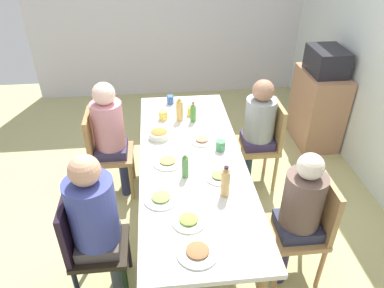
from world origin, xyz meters
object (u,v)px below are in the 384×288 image
at_px(plate_5, 198,252).
at_px(cup_0, 221,146).
at_px(side_cabinet, 317,108).
at_px(microwave, 327,61).
at_px(chair_0, 103,149).
at_px(plate_3, 202,140).
at_px(plate_1, 189,220).
at_px(bowl_0, 159,134).
at_px(person_0, 110,130).
at_px(plate_2, 161,198).
at_px(person_3, 299,208).
at_px(bottle_2, 225,182).
at_px(chair_2, 87,242).
at_px(plate_0, 219,176).
at_px(bottle_1, 179,109).
at_px(dining_table, 192,167).
at_px(plate_4, 168,161).
at_px(cup_2, 163,115).
at_px(chair_1, 265,140).
at_px(bottle_0, 193,112).
at_px(person_2, 95,217).
at_px(chair_3, 308,224).
at_px(bottle_3, 185,166).
at_px(cup_3, 170,100).
at_px(person_1, 258,124).
at_px(cup_1, 191,111).

distance_m(plate_5, cup_0, 1.12).
xyz_separation_m(side_cabinet, microwave, (0.00, 0.00, 0.59)).
height_order(chair_0, cup_0, chair_0).
bearing_deg(plate_3, plate_1, -12.37).
distance_m(bowl_0, microwave, 2.14).
bearing_deg(person_0, plate_2, 23.02).
xyz_separation_m(person_3, bottle_2, (-0.12, -0.53, 0.18)).
height_order(chair_2, plate_0, chair_2).
distance_m(chair_0, chair_2, 1.17).
bearing_deg(plate_1, bottle_1, 178.12).
xyz_separation_m(person_3, plate_2, (-0.12, -0.98, 0.08)).
xyz_separation_m(dining_table, plate_4, (0.03, -0.20, 0.09)).
distance_m(chair_2, cup_2, 1.44).
bearing_deg(chair_1, cup_2, -96.11).
relative_size(bowl_0, bottle_0, 0.90).
height_order(cup_2, side_cabinet, side_cabinet).
bearing_deg(chair_0, plate_0, 49.31).
distance_m(person_2, chair_3, 1.54).
xyz_separation_m(plate_2, plate_5, (0.50, 0.20, 0.00)).
relative_size(chair_2, bottle_0, 4.43).
distance_m(plate_1, bottle_0, 1.34).
xyz_separation_m(person_2, bowl_0, (-0.94, 0.46, 0.04)).
height_order(chair_2, bottle_3, bottle_3).
bearing_deg(plate_2, chair_0, -152.90).
relative_size(chair_3, plate_2, 3.66).
xyz_separation_m(chair_0, cup_3, (-0.43, 0.68, 0.28)).
height_order(plate_2, bottle_0, bottle_0).
relative_size(person_0, person_1, 1.04).
relative_size(chair_1, chair_2, 1.00).
relative_size(person_1, cup_3, 10.89).
relative_size(chair_3, cup_1, 8.12).
bearing_deg(chair_0, cup_3, 121.99).
relative_size(person_1, cup_1, 10.49).
bearing_deg(chair_0, cup_1, 100.73).
distance_m(plate_0, bottle_2, 0.22).
relative_size(person_0, cup_1, 10.86).
height_order(chair_3, cup_0, chair_3).
xyz_separation_m(chair_3, plate_5, (0.38, -0.87, 0.25)).
bearing_deg(plate_4, chair_0, -135.40).
bearing_deg(plate_1, microwave, 138.88).
relative_size(chair_3, plate_4, 3.69).
xyz_separation_m(bowl_0, side_cabinet, (-0.94, 1.91, -0.34)).
relative_size(chair_0, plate_3, 4.44).
relative_size(chair_0, cup_0, 7.72).
distance_m(dining_table, cup_2, 0.73).
bearing_deg(chair_1, cup_3, -114.74).
bearing_deg(plate_5, microwave, 142.78).
xyz_separation_m(plate_3, cup_3, (-0.76, -0.24, 0.03)).
relative_size(plate_1, bottle_1, 0.95).
xyz_separation_m(chair_1, plate_3, (0.33, -0.69, 0.25)).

